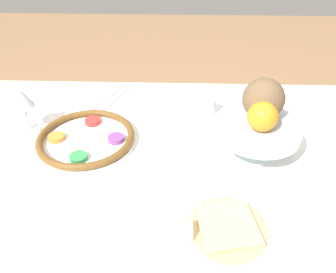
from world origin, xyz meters
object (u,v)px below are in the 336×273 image
at_px(orange_fruit, 263,118).
at_px(cup_near, 206,108).
at_px(fruit_stand, 257,130).
at_px(coconut, 263,99).
at_px(seder_plate, 86,139).
at_px(cup_mid, 248,110).
at_px(napkin_roll, 156,230).
at_px(bread_plate, 227,227).
at_px(wine_glass, 22,100).

height_order(orange_fruit, cup_near, orange_fruit).
bearing_deg(fruit_stand, coconut, 72.10).
relative_size(seder_plate, cup_mid, 3.85).
bearing_deg(cup_near, fruit_stand, -55.96).
bearing_deg(orange_fruit, cup_mid, 87.22).
distance_m(coconut, cup_near, 0.23).
height_order(coconut, napkin_roll, coconut).
bearing_deg(napkin_roll, seder_plate, 124.85).
bearing_deg(cup_mid, orange_fruit, -92.78).
bearing_deg(coconut, cup_near, 131.95).
bearing_deg(seder_plate, coconut, 0.07).
bearing_deg(bread_plate, seder_plate, 141.62).
bearing_deg(fruit_stand, orange_fruit, -91.17).
height_order(wine_glass, bread_plate, wine_glass).
bearing_deg(cup_mid, coconut, -89.33).
xyz_separation_m(seder_plate, cup_mid, (0.48, 0.13, 0.02)).
relative_size(fruit_stand, bread_plate, 1.31).
bearing_deg(napkin_roll, coconut, 50.33).
relative_size(fruit_stand, coconut, 2.08).
bearing_deg(cup_mid, cup_near, 174.67).
bearing_deg(seder_plate, cup_near, 22.49).
bearing_deg(cup_near, seder_plate, -157.51).
relative_size(orange_fruit, bread_plate, 0.44).
bearing_deg(cup_mid, napkin_roll, -120.12).
relative_size(coconut, cup_mid, 1.50).
bearing_deg(bread_plate, fruit_stand, 68.95).
xyz_separation_m(fruit_stand, cup_near, (-0.12, 0.18, -0.04)).
distance_m(seder_plate, fruit_stand, 0.48).
xyz_separation_m(seder_plate, bread_plate, (0.37, -0.30, -0.01)).
bearing_deg(bread_plate, orange_fruit, 66.56).
bearing_deg(cup_near, bread_plate, -87.51).
height_order(orange_fruit, coconut, coconut).
height_order(orange_fruit, cup_mid, orange_fruit).
bearing_deg(coconut, cup_mid, 90.67).
height_order(seder_plate, napkin_roll, napkin_roll).
bearing_deg(coconut, fruit_stand, -107.90).
xyz_separation_m(fruit_stand, coconut, (0.01, 0.03, 0.08)).
bearing_deg(wine_glass, orange_fruit, -10.56).
bearing_deg(bread_plate, cup_near, 92.49).
bearing_deg(napkin_roll, cup_near, 74.05).
bearing_deg(wine_glass, fruit_stand, -7.94).
xyz_separation_m(seder_plate, orange_fruit, (0.47, -0.06, 0.12)).
xyz_separation_m(coconut, napkin_roll, (-0.26, -0.32, -0.13)).
bearing_deg(orange_fruit, coconut, 80.04).
bearing_deg(cup_mid, bread_plate, -104.40).
distance_m(seder_plate, cup_mid, 0.50).
distance_m(napkin_roll, cup_mid, 0.52).
bearing_deg(cup_near, napkin_roll, -105.95).
bearing_deg(orange_fruit, bread_plate, -113.44).
height_order(wine_glass, cup_mid, wine_glass).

